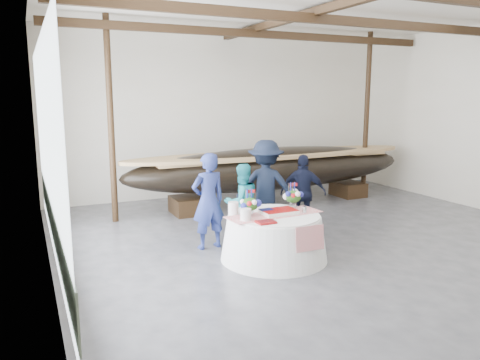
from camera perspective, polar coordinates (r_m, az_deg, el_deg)
name	(u,v)px	position (r m, az deg, el deg)	size (l,w,h in m)	color
floor	(356,255)	(8.71, 14.00, -8.83)	(10.00, 12.00, 0.01)	#3D3D42
wall_back	(225,115)	(13.44, -1.87, 7.92)	(10.00, 0.02, 4.50)	silver
wall_left	(45,140)	(6.40, -22.66, 4.48)	(0.02, 12.00, 4.50)	silver
pavilion_structure	(340,27)	(8.90, 12.11, 17.80)	(9.80, 11.76, 4.50)	black
open_bay	(48,163)	(7.44, -22.37, 1.92)	(0.03, 7.00, 3.20)	silver
longboat_display	(274,168)	(12.12, 4.21, 1.46)	(7.94, 1.59, 1.49)	black
banquet_table	(274,237)	(8.17, 4.15, -6.91)	(1.85, 1.85, 0.79)	white
tabletop_items	(270,204)	(8.13, 3.64, -3.00)	(1.75, 1.01, 0.40)	red
guest_woman_blue	(208,201)	(8.61, -3.89, -2.58)	(0.65, 0.43, 1.79)	navy
guest_woman_teal	(242,202)	(9.12, 0.21, -2.71)	(0.73, 0.57, 1.51)	#22A2B0
guest_man_left	(266,187)	(9.51, 3.17, -0.89)	(1.25, 0.72, 1.93)	black
guest_man_right	(303,193)	(9.83, 7.72, -1.56)	(0.94, 0.39, 1.61)	black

